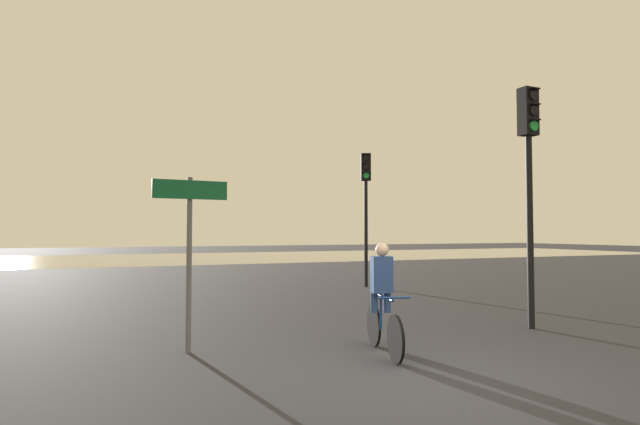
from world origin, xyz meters
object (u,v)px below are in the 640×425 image
(traffic_light_near_right, at_px, (529,161))
(cyclist, at_px, (382,297))
(traffic_light_far_right, at_px, (366,194))
(direction_sign_post, at_px, (190,238))

(traffic_light_near_right, bearing_deg, cyclist, 8.15)
(traffic_light_near_right, relative_size, cyclist, 2.67)
(traffic_light_far_right, distance_m, direction_sign_post, 9.71)
(cyclist, bearing_deg, traffic_light_near_right, -158.05)
(traffic_light_far_right, bearing_deg, cyclist, 84.70)
(traffic_light_far_right, bearing_deg, direction_sign_post, 67.40)
(traffic_light_near_right, xyz_separation_m, direction_sign_post, (-6.11, 0.52, -1.42))
(direction_sign_post, bearing_deg, traffic_light_near_right, 171.44)
(traffic_light_near_right, height_order, cyclist, traffic_light_near_right)
(cyclist, bearing_deg, direction_sign_post, -10.52)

